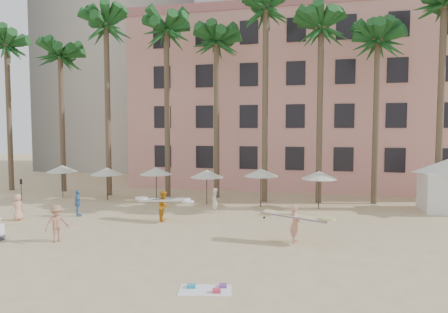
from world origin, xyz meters
TOP-DOWN VIEW (x-y plane):
  - ground at (0.00, 0.00)m, footprint 120.00×120.00m
  - pink_hotel at (7.00, 26.00)m, footprint 35.00×14.00m
  - palm_row at (0.51, 15.00)m, footprint 44.40×5.40m
  - umbrella_row at (-3.00, 12.50)m, footprint 22.50×2.70m
  - cabana at (15.30, 13.65)m, footprint 4.51×4.51m
  - beach_towel at (3.20, -2.61)m, footprint 1.96×1.33m
  - carrier_yellow at (5.83, 3.97)m, footprint 3.12×1.06m
  - carrier_white at (-2.08, 6.80)m, footprint 3.20×1.12m
  - beachgoers at (-6.39, 4.28)m, footprint 11.63×9.29m
  - paddle at (-12.18, 6.94)m, footprint 0.18×0.04m

SIDE VIEW (x-z plane):
  - ground at x=0.00m, z-range 0.00..0.00m
  - beach_towel at x=3.20m, z-range -0.04..0.10m
  - beachgoers at x=-6.39m, z-range -0.05..1.77m
  - carrier_white at x=-2.08m, z-range 0.06..1.88m
  - carrier_yellow at x=5.83m, z-range 0.11..1.95m
  - paddle at x=-12.18m, z-range 0.30..2.52m
  - cabana at x=15.30m, z-range 0.32..3.82m
  - umbrella_row at x=-3.00m, z-range 0.97..3.69m
  - pink_hotel at x=7.00m, z-range 0.00..16.00m
  - palm_row at x=0.51m, z-range 4.82..21.12m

